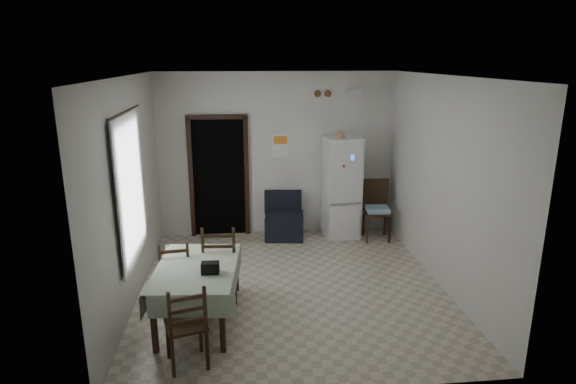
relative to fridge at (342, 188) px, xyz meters
The scene contains 25 objects.
ground 2.40m from the fridge, 119.89° to the right, with size 4.50×4.50×0.00m, color #BDAF9A.
ceiling 2.99m from the fridge, 119.89° to the right, with size 4.20×4.50×0.02m, color white, non-canonical shape.
wall_back 1.28m from the fridge, 163.91° to the left, with size 4.20×0.02×2.90m, color silver, non-canonical shape.
wall_front 4.36m from the fridge, 104.86° to the right, with size 4.20×0.02×2.90m, color silver, non-canonical shape.
wall_left 3.79m from the fridge, 148.98° to the right, with size 0.02×4.50×2.90m, color silver, non-canonical shape.
wall_right 2.24m from the fridge, 62.83° to the right, with size 0.02×4.50×2.90m, color silver, non-canonical shape.
doorway 2.23m from the fridge, 166.38° to the left, with size 1.06×0.52×2.22m.
window_recess 3.95m from the fridge, 146.84° to the right, with size 0.10×1.20×1.60m, color silver.
curtain 3.86m from the fridge, 145.93° to the right, with size 0.02×1.45×1.85m, color beige.
curtain_rod 4.12m from the fridge, 145.84° to the right, with size 0.02×0.02×1.60m, color black.
calendar 1.32m from the fridge, 163.79° to the left, with size 0.28×0.02×0.40m, color white.
calendar_image 1.37m from the fridge, 164.09° to the left, with size 0.24×0.01×0.14m, color orange.
light_switch 1.03m from the fridge, 162.20° to the left, with size 0.08×0.02×0.12m, color beige.
vent_left 1.70m from the fridge, 143.31° to the left, with size 0.12×0.12×0.03m, color brown.
vent_right 1.66m from the fridge, 126.94° to the left, with size 0.12×0.12×0.03m, color brown.
emergency_light 1.69m from the fridge, 49.32° to the left, with size 0.25×0.07×0.09m, color white.
fridge is the anchor object (origin of this frame).
tan_cone 0.99m from the fridge, 138.47° to the right, with size 0.20×0.20×0.16m, color tan.
navy_seat 1.14m from the fridge, behind, with size 0.67×0.65×0.81m, color black, non-canonical shape.
corner_chair 0.74m from the fridge, 22.90° to the right, with size 0.46×0.46×1.05m, color black, non-canonical shape.
dining_table 3.66m from the fridge, 130.37° to the right, with size 0.94×1.42×0.74m, color #9FB298, non-canonical shape.
black_bag 3.67m from the fridge, 126.20° to the right, with size 0.20×0.12×0.13m, color black.
dining_chair_far_left 3.54m from the fridge, 139.11° to the right, with size 0.39×0.39×0.92m, color black, non-canonical shape.
dining_chair_far_right 3.02m from the fridge, 133.97° to the right, with size 0.46×0.46×1.07m, color black, non-canonical shape.
dining_chair_near_head 4.33m from the fridge, 123.79° to the right, with size 0.41×0.41×0.95m, color black, non-canonical shape.
Camera 1 is at (-0.70, -6.15, 3.12)m, focal length 30.00 mm.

